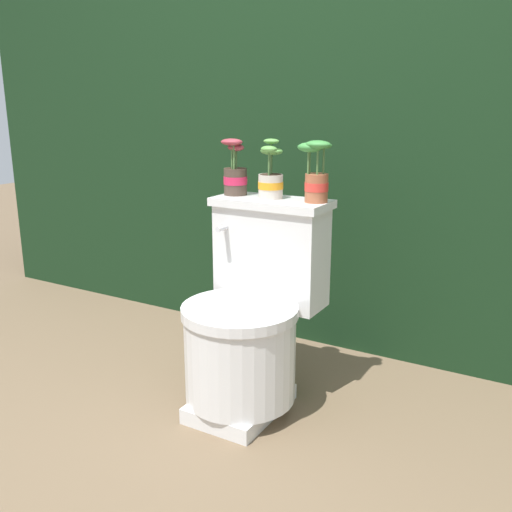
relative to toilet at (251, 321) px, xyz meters
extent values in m
plane|color=brown|center=(0.09, -0.05, -0.32)|extent=(12.00, 12.00, 0.00)
cube|color=black|center=(0.09, 1.05, 0.57)|extent=(4.31, 0.84, 1.79)
cube|color=silver|center=(0.00, -0.07, -0.30)|extent=(0.27, 0.37, 0.06)
cylinder|color=silver|center=(0.00, -0.07, -0.11)|extent=(0.40, 0.40, 0.31)
cylinder|color=silver|center=(0.00, -0.07, 0.06)|extent=(0.41, 0.41, 0.04)
cube|color=silver|center=(0.00, 0.15, 0.21)|extent=(0.41, 0.18, 0.37)
cube|color=silver|center=(0.00, 0.15, 0.41)|extent=(0.43, 0.20, 0.03)
cylinder|color=silver|center=(-0.14, 0.04, 0.32)|extent=(0.02, 0.05, 0.02)
cylinder|color=#47382D|center=(-0.16, 0.16, 0.48)|extent=(0.09, 0.09, 0.10)
cylinder|color=#D1234C|center=(-0.16, 0.16, 0.48)|extent=(0.09, 0.09, 0.03)
cylinder|color=#332319|center=(-0.16, 0.16, 0.52)|extent=(0.08, 0.08, 0.01)
cylinder|color=#4C753D|center=(-0.15, 0.16, 0.56)|extent=(0.01, 0.01, 0.07)
ellipsoid|color=#93333D|center=(-0.15, 0.16, 0.61)|extent=(0.07, 0.05, 0.03)
cylinder|color=#4C753D|center=(-0.15, 0.14, 0.58)|extent=(0.01, 0.01, 0.09)
ellipsoid|color=#93333D|center=(-0.15, 0.14, 0.63)|extent=(0.06, 0.04, 0.02)
cylinder|color=#4C753D|center=(-0.16, 0.14, 0.57)|extent=(0.01, 0.01, 0.09)
ellipsoid|color=#93333D|center=(-0.16, 0.14, 0.63)|extent=(0.09, 0.06, 0.03)
cylinder|color=beige|center=(-0.01, 0.16, 0.47)|extent=(0.09, 0.09, 0.09)
cylinder|color=orange|center=(-0.01, 0.16, 0.48)|extent=(0.09, 0.09, 0.03)
cylinder|color=#332319|center=(-0.01, 0.16, 0.51)|extent=(0.08, 0.08, 0.01)
cylinder|color=#4C753D|center=(-0.02, 0.19, 0.55)|extent=(0.01, 0.01, 0.07)
ellipsoid|color=#569342|center=(-0.02, 0.19, 0.60)|extent=(0.09, 0.06, 0.03)
cylinder|color=#4C753D|center=(-0.02, 0.18, 0.57)|extent=(0.01, 0.01, 0.11)
ellipsoid|color=#569342|center=(-0.02, 0.18, 0.63)|extent=(0.06, 0.04, 0.02)
cylinder|color=#4C753D|center=(0.00, 0.14, 0.56)|extent=(0.01, 0.01, 0.09)
ellipsoid|color=#569342|center=(0.00, 0.14, 0.61)|extent=(0.06, 0.04, 0.02)
cylinder|color=#9E5638|center=(0.17, 0.17, 0.48)|extent=(0.08, 0.08, 0.10)
cylinder|color=red|center=(0.17, 0.17, 0.48)|extent=(0.08, 0.08, 0.03)
cylinder|color=#332319|center=(0.17, 0.17, 0.52)|extent=(0.07, 0.07, 0.01)
cylinder|color=#4C753D|center=(0.18, 0.15, 0.57)|extent=(0.01, 0.01, 0.09)
ellipsoid|color=#387F38|center=(0.18, 0.15, 0.63)|extent=(0.09, 0.06, 0.03)
cylinder|color=#4C753D|center=(0.19, 0.18, 0.57)|extent=(0.01, 0.01, 0.09)
ellipsoid|color=#387F38|center=(0.19, 0.18, 0.62)|extent=(0.06, 0.04, 0.02)
cylinder|color=#4C753D|center=(0.15, 0.15, 0.57)|extent=(0.01, 0.01, 0.08)
ellipsoid|color=#387F38|center=(0.15, 0.15, 0.62)|extent=(0.09, 0.06, 0.03)
cylinder|color=#4C753D|center=(0.15, 0.14, 0.57)|extent=(0.01, 0.01, 0.08)
ellipsoid|color=#387F38|center=(0.15, 0.14, 0.61)|extent=(0.06, 0.04, 0.02)
camera|label=1|loc=(0.99, -1.66, 0.77)|focal=40.00mm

